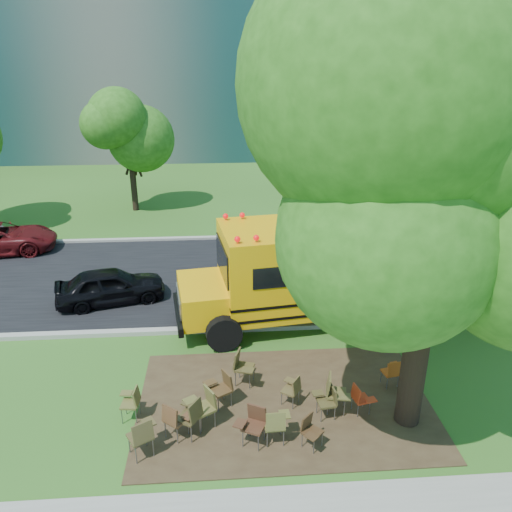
{
  "coord_description": "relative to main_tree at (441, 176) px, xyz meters",
  "views": [
    {
      "loc": [
        -0.4,
        -10.25,
        7.87
      ],
      "look_at": [
        0.64,
        4.06,
        2.01
      ],
      "focal_mm": 35.0,
      "sensor_mm": 36.0,
      "label": 1
    }
  ],
  "objects": [
    {
      "name": "chair_8",
      "position": [
        -6.28,
        0.52,
        -5.21
      ],
      "size": [
        0.49,
        0.58,
        0.83
      ],
      "rotation": [
        0.0,
        0.0,
        1.46
      ],
      "color": "brown",
      "rests_on": "ground"
    },
    {
      "name": "ground",
      "position": [
        -3.73,
        1.3,
        -5.72
      ],
      "size": [
        160.0,
        160.0,
        0.0
      ],
      "primitive_type": "plane",
      "color": "#294F18",
      "rests_on": "ground"
    },
    {
      "name": "building_main",
      "position": [
        -11.73,
        37.3,
        5.28
      ],
      "size": [
        38.0,
        16.0,
        22.0
      ],
      "primitive_type": "cube",
      "color": "#5F5F5A",
      "rests_on": "ground"
    },
    {
      "name": "chair_2",
      "position": [
        -4.9,
        -0.13,
        -5.13
      ],
      "size": [
        0.64,
        0.81,
        0.96
      ],
      "rotation": [
        0.0,
        0.0,
        1.02
      ],
      "color": "#41371C",
      "rests_on": "ground"
    },
    {
      "name": "chair_9",
      "position": [
        -4.23,
        0.86,
        -5.17
      ],
      "size": [
        0.74,
        0.61,
        0.9
      ],
      "rotation": [
        0.0,
        0.0,
        2.09
      ],
      "color": "#473119",
      "rests_on": "ground"
    },
    {
      "name": "chair_14",
      "position": [
        -4.63,
        0.17,
        -5.12
      ],
      "size": [
        0.8,
        0.65,
        0.97
      ],
      "rotation": [
        0.0,
        0.0,
        2.11
      ],
      "color": "brown",
      "rests_on": "ground"
    },
    {
      "name": "chair_12",
      "position": [
        -1.62,
        0.43,
        -5.13
      ],
      "size": [
        0.57,
        0.72,
        0.97
      ],
      "rotation": [
        0.0,
        0.0,
        4.5
      ],
      "color": "brown",
      "rests_on": "ground"
    },
    {
      "name": "main_tree",
      "position": [
        0.0,
        0.0,
        0.0
      ],
      "size": [
        7.2,
        7.2,
        9.34
      ],
      "color": "black",
      "rests_on": "ground"
    },
    {
      "name": "chair_3",
      "position": [
        -3.57,
        -0.44,
        -5.16
      ],
      "size": [
        0.75,
        0.59,
        0.91
      ],
      "rotation": [
        0.0,
        0.0,
        2.69
      ],
      "color": "#432618",
      "rests_on": "ground"
    },
    {
      "name": "kerb_far",
      "position": [
        -3.73,
        12.4,
        -5.65
      ],
      "size": [
        80.0,
        0.25,
        0.14
      ],
      "primitive_type": "cube",
      "color": "gray",
      "rests_on": "ground"
    },
    {
      "name": "chair_10",
      "position": [
        -3.72,
        1.62,
        -5.13
      ],
      "size": [
        0.59,
        0.75,
        0.95
      ],
      "rotation": [
        0.0,
        0.0,
        -1.89
      ],
      "color": "#483F1F",
      "rests_on": "ground"
    },
    {
      "name": "chair_5",
      "position": [
        -2.38,
        -0.66,
        -5.24
      ],
      "size": [
        0.53,
        0.67,
        0.78
      ],
      "rotation": [
        0.0,
        0.0,
        3.91
      ],
      "color": "#402A16",
      "rests_on": "ground"
    },
    {
      "name": "chair_1",
      "position": [
        -5.25,
        -0.2,
        -5.17
      ],
      "size": [
        0.77,
        0.61,
        0.9
      ],
      "rotation": [
        0.0,
        0.0,
        -0.66
      ],
      "color": "#4F301C",
      "rests_on": "ground"
    },
    {
      "name": "kerb_near",
      "position": [
        -3.73,
        4.3,
        -5.65
      ],
      "size": [
        80.0,
        0.25,
        0.14
      ],
      "primitive_type": "cube",
      "color": "gray",
      "rests_on": "ground"
    },
    {
      "name": "chair_4",
      "position": [
        -3.09,
        -0.51,
        -5.16
      ],
      "size": [
        0.59,
        0.56,
        0.91
      ],
      "rotation": [
        0.0,
        0.0,
        0.05
      ],
      "color": "brown",
      "rests_on": "ground"
    },
    {
      "name": "bg_tree_2",
      "position": [
        -8.73,
        17.3,
        -1.51
      ],
      "size": [
        4.8,
        4.8,
        6.62
      ],
      "color": "black",
      "rests_on": "ground"
    },
    {
      "name": "school_bus",
      "position": [
        1.41,
        5.35,
        -3.92
      ],
      "size": [
        12.97,
        4.45,
        3.11
      ],
      "rotation": [
        0.0,
        0.0,
        0.14
      ],
      "color": "#E6A307",
      "rests_on": "ground"
    },
    {
      "name": "dirt_patch",
      "position": [
        -2.73,
        0.8,
        -5.71
      ],
      "size": [
        7.0,
        4.5,
        0.03
      ],
      "primitive_type": "cube",
      "color": "#382819",
      "rests_on": "ground"
    },
    {
      "name": "chair_6",
      "position": [
        -1.8,
        0.26,
        -5.21
      ],
      "size": [
        0.54,
        0.55,
        0.83
      ],
      "rotation": [
        0.0,
        0.0,
        1.7
      ],
      "color": "#423A1C",
      "rests_on": "ground"
    },
    {
      "name": "black_car",
      "position": [
        -7.92,
        6.5,
        -5.12
      ],
      "size": [
        3.82,
        2.3,
        1.22
      ],
      "primitive_type": "imported",
      "rotation": [
        0.0,
        0.0,
        1.83
      ],
      "color": "black",
      "rests_on": "ground"
    },
    {
      "name": "chair_11",
      "position": [
        -2.55,
        0.74,
        -5.24
      ],
      "size": [
        0.53,
        0.67,
        0.78
      ],
      "rotation": [
        0.0,
        0.0,
        0.95
      ],
      "color": "#504222",
      "rests_on": "ground"
    },
    {
      "name": "bg_tree_3",
      "position": [
        4.27,
        15.3,
        -0.69
      ],
      "size": [
        5.6,
        5.6,
        7.84
      ],
      "color": "black",
      "rests_on": "ground"
    },
    {
      "name": "chair_0",
      "position": [
        -5.88,
        -0.69,
        -5.13
      ],
      "size": [
        0.64,
        0.79,
        0.96
      ],
      "rotation": [
        0.0,
        0.0,
        0.53
      ],
      "color": "#493E1F",
      "rests_on": "ground"
    },
    {
      "name": "asphalt_road",
      "position": [
        -3.73,
        8.3,
        -5.7
      ],
      "size": [
        80.0,
        8.0,
        0.04
      ],
      "primitive_type": "cube",
      "color": "black",
      "rests_on": "ground"
    },
    {
      "name": "chair_7",
      "position": [
        -1.04,
        0.3,
        -5.25
      ],
      "size": [
        0.54,
        0.52,
        0.77
      ],
      "rotation": [
        0.0,
        0.0,
        -1.35
      ],
      "color": "red",
      "rests_on": "ground"
    },
    {
      "name": "chair_13",
      "position": [
        0.04,
        1.26,
        -5.24
      ],
      "size": [
        0.53,
        0.55,
        0.78
      ],
      "rotation": [
        0.0,
        0.0,
        0.21
      ],
      "color": "#B54A13",
      "rests_on": "ground"
    }
  ]
}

